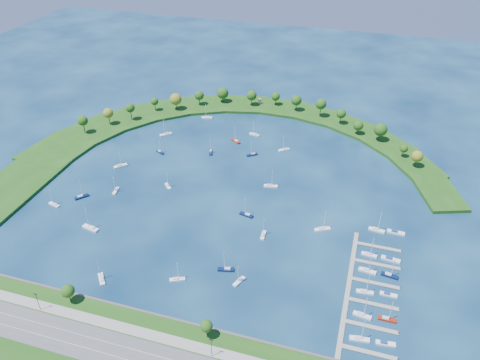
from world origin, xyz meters
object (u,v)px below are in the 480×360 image
(moored_boat_16, at_px, (239,281))
(moored_boat_11, at_px, (91,228))
(moored_boat_3, at_px, (211,152))
(moored_boat_5, at_px, (207,117))
(moored_boat_2, at_px, (236,141))
(docked_boat_3, at_px, (387,319))
(harbor_tower, at_px, (260,101))
(docked_boat_6, at_px, (367,270))
(docked_boat_8, at_px, (369,254))
(docked_boat_10, at_px, (377,230))
(docked_boat_5, at_px, (388,294))
(moored_boat_20, at_px, (284,149))
(moored_boat_0, at_px, (246,214))
(dock_system, at_px, (364,291))
(moored_boat_10, at_px, (54,204))
(docked_boat_1, at_px, (385,343))
(moored_boat_17, at_px, (120,166))
(docked_boat_9, at_px, (390,259))
(docked_boat_0, at_px, (359,339))
(moored_boat_18, at_px, (252,154))
(moored_boat_13, at_px, (166,134))
(moored_boat_15, at_px, (254,134))
(moored_boat_21, at_px, (101,279))
(moored_boat_8, at_px, (116,190))
(moored_boat_19, at_px, (322,229))
(moored_boat_4, at_px, (263,235))
(docked_boat_4, at_px, (365,291))
(moored_boat_9, at_px, (160,152))
(moored_boat_7, at_px, (226,269))
(docked_boat_7, at_px, (390,275))
(moored_boat_1, at_px, (168,186))
(docked_boat_2, at_px, (362,315))
(moored_boat_14, at_px, (81,196))
(moored_boat_6, at_px, (177,279))

(moored_boat_16, bearing_deg, moored_boat_11, -76.08)
(moored_boat_3, relative_size, moored_boat_5, 0.92)
(moored_boat_2, bearing_deg, moored_boat_3, 93.91)
(docked_boat_3, bearing_deg, harbor_tower, 119.55)
(docked_boat_3, xyz_separation_m, docked_boat_6, (-10.51, 27.30, 0.02))
(docked_boat_8, bearing_deg, docked_boat_10, 89.33)
(docked_boat_5, bearing_deg, moored_boat_20, 123.91)
(moored_boat_0, bearing_deg, dock_system, 162.00)
(moored_boat_10, distance_m, docked_boat_1, 192.52)
(moored_boat_17, relative_size, docked_boat_9, 1.35)
(moored_boat_3, height_order, docked_boat_0, docked_boat_0)
(moored_boat_0, height_order, docked_boat_5, moored_boat_0)
(moored_boat_3, distance_m, moored_boat_18, 28.43)
(moored_boat_13, bearing_deg, docked_boat_3, 100.03)
(moored_boat_15, height_order, docked_boat_0, docked_boat_0)
(docked_boat_1, xyz_separation_m, docked_boat_6, (-10.47, 40.37, 0.31))
(moored_boat_21, relative_size, docked_boat_0, 1.00)
(docked_boat_6, bearing_deg, docked_boat_5, -43.25)
(moored_boat_0, xyz_separation_m, moored_boat_11, (-77.30, -35.91, 0.08))
(moored_boat_8, relative_size, moored_boat_15, 0.97)
(moored_boat_17, bearing_deg, docked_boat_0, -76.59)
(moored_boat_5, bearing_deg, moored_boat_19, 120.93)
(moored_boat_4, height_order, docked_boat_1, moored_boat_4)
(moored_boat_0, height_order, docked_boat_0, docked_boat_0)
(moored_boat_21, height_order, docked_boat_4, moored_boat_21)
(moored_boat_9, bearing_deg, moored_boat_0, -3.91)
(moored_boat_9, distance_m, moored_boat_20, 84.95)
(docked_boat_8, bearing_deg, moored_boat_7, -148.94)
(docked_boat_7, relative_size, docked_boat_10, 0.95)
(harbor_tower, distance_m, moored_boat_21, 210.02)
(harbor_tower, xyz_separation_m, moored_boat_19, (72.95, -141.38, -3.32))
(moored_boat_11, xyz_separation_m, docked_boat_9, (156.03, 22.54, -0.28))
(moored_boat_2, relative_size, moored_boat_9, 1.20)
(moored_boat_13, relative_size, moored_boat_17, 1.01)
(moored_boat_1, height_order, moored_boat_13, moored_boat_13)
(docked_boat_1, bearing_deg, docked_boat_0, 179.29)
(moored_boat_5, relative_size, moored_boat_13, 0.92)
(moored_boat_20, xyz_separation_m, docked_boat_10, (66.33, -69.35, 0.03))
(moored_boat_19, xyz_separation_m, docked_boat_2, (25.60, -53.26, -0.03))
(moored_boat_9, height_order, docked_boat_9, moored_boat_9)
(moored_boat_3, bearing_deg, moored_boat_7, 3.16)
(moored_boat_14, xyz_separation_m, docked_boat_5, (176.93, -25.48, -0.33))
(moored_boat_16, xyz_separation_m, docked_boat_2, (57.35, -3.64, 0.02))
(moored_boat_10, xyz_separation_m, docked_boat_5, (187.89, -14.19, -0.30))
(docked_boat_7, height_order, docked_boat_10, docked_boat_10)
(moored_boat_3, relative_size, moored_boat_21, 0.91)
(harbor_tower, distance_m, docked_boat_3, 222.22)
(moored_boat_3, height_order, moored_boat_11, moored_boat_11)
(moored_boat_0, bearing_deg, moored_boat_6, 84.30)
(moored_boat_11, bearing_deg, moored_boat_14, -36.54)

